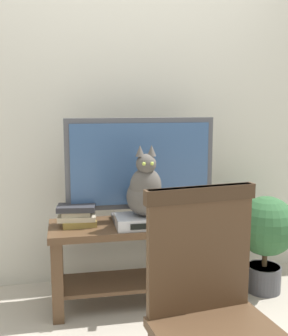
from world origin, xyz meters
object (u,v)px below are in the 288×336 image
(cat, at_px, (145,190))
(potted_plant, at_px, (266,233))
(tv, at_px, (140,167))
(media_box, at_px, (145,221))
(tv_stand, at_px, (143,248))
(book_stack, at_px, (77,215))
(wooden_chair, at_px, (213,304))

(cat, distance_m, potted_plant, 0.95)
(tv, distance_m, potted_plant, 1.00)
(tv, xyz_separation_m, cat, (0.00, -0.17, -0.12))
(cat, bearing_deg, media_box, 94.84)
(media_box, relative_size, potted_plant, 0.54)
(tv_stand, height_order, media_box, media_box)
(tv_stand, height_order, book_stack, book_stack)
(book_stack, xyz_separation_m, potted_plant, (1.30, -0.02, -0.19))
(tv_stand, xyz_separation_m, tv, (0.00, 0.08, 0.53))
(media_box, bearing_deg, tv_stand, 89.86)
(tv, distance_m, wooden_chair, 1.32)
(tv_stand, xyz_separation_m, potted_plant, (0.88, -0.00, 0.05))
(cat, xyz_separation_m, book_stack, (-0.42, 0.11, -0.17))
(tv, relative_size, wooden_chair, 0.97)
(tv_stand, distance_m, wooden_chair, 1.21)
(tv, relative_size, potted_plant, 1.43)
(media_box, relative_size, wooden_chair, 0.37)
(cat, distance_m, wooden_chair, 1.12)
(tv_stand, relative_size, potted_plant, 1.76)
(media_box, bearing_deg, potted_plant, 4.80)
(media_box, height_order, potted_plant, potted_plant)
(tv_stand, bearing_deg, media_box, -90.14)
(tv, relative_size, cat, 2.17)
(tv_stand, relative_size, tv, 1.23)
(tv_stand, height_order, potted_plant, potted_plant)
(media_box, xyz_separation_m, wooden_chair, (0.04, -1.12, -0.01))
(wooden_chair, relative_size, potted_plant, 1.47)
(tv_stand, bearing_deg, book_stack, 177.61)
(wooden_chair, relative_size, book_stack, 3.99)
(cat, xyz_separation_m, wooden_chair, (0.04, -1.10, -0.21))
(tv_stand, relative_size, cat, 2.67)
(tv, height_order, media_box, tv)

